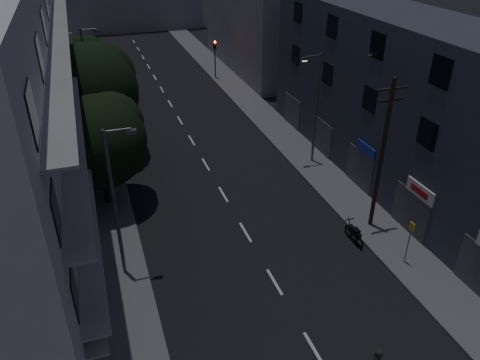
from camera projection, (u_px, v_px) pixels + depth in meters
ground at (190, 138)px, 39.01m from camera, size 160.00×160.00×0.00m
sidewalk_left at (97, 150)px, 36.89m from camera, size 3.00×90.00×0.15m
sidewalk_right at (273, 126)px, 41.06m from camera, size 3.00×90.00×0.15m
lane_markings at (175, 112)px, 44.15m from camera, size 0.15×60.50×0.01m
building_left at (6, 103)px, 26.46m from camera, size 7.00×36.00×14.00m
building_right at (404, 103)px, 30.56m from camera, size 6.19×28.00×11.00m
building_far_left at (29, 1)px, 50.61m from camera, size 6.00×20.00×16.00m
building_far_right at (256, 12)px, 53.09m from camera, size 6.00×20.00×13.00m
tree_near at (99, 138)px, 28.02m from camera, size 5.76×5.76×7.10m
tree_mid at (90, 89)px, 33.09m from camera, size 6.97×6.97×8.57m
tree_far at (82, 61)px, 44.10m from camera, size 5.16×5.16×6.38m
traffic_signal_far_right at (215, 51)px, 51.35m from camera, size 0.28×0.37×4.10m
traffic_signal_far_left at (93, 60)px, 48.45m from camera, size 0.28×0.37×4.10m
street_lamp_left_near at (116, 199)px, 22.08m from camera, size 1.51×0.25×8.00m
street_lamp_right at (315, 104)px, 32.93m from camera, size 1.51×0.25×8.00m
street_lamp_left_far at (89, 71)px, 39.77m from camera, size 1.51×0.25×8.00m
utility_pole at (382, 153)px, 25.62m from camera, size 1.80×0.24×9.00m
bus_stop_sign at (410, 236)px, 24.07m from camera, size 0.06×0.35×2.52m
motorcycle at (354, 234)px, 26.52m from camera, size 0.56×1.93×1.24m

